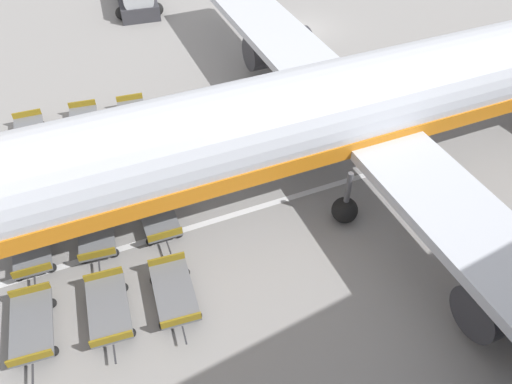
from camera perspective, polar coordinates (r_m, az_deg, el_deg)
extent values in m
plane|color=gray|center=(36.88, 5.47, 18.05)|extent=(500.00, 500.00, 0.00)
cylinder|color=silver|center=(23.27, 15.39, 10.75)|extent=(8.40, 37.72, 4.07)
cube|color=silver|center=(22.97, 11.90, 8.19)|extent=(35.88, 7.62, 0.44)
cylinder|color=#333338|center=(30.80, 2.56, 16.09)|extent=(2.44, 4.07, 2.01)
cube|color=orange|center=(23.65, 15.07, 9.30)|extent=(8.05, 34.01, 0.73)
cylinder|color=#56565B|center=(20.77, 10.44, -0.04)|extent=(0.24, 0.24, 2.08)
sphere|color=black|center=(21.48, 10.10, -2.05)|extent=(1.13, 1.13, 1.13)
cylinder|color=#56565B|center=(24.68, 3.45, 8.60)|extent=(0.24, 0.24, 2.08)
sphere|color=black|center=(25.28, 3.35, 6.67)|extent=(1.13, 1.13, 1.13)
cube|color=#333338|center=(40.70, -13.47, 20.42)|extent=(5.97, 3.86, 1.04)
sphere|color=black|center=(39.32, -11.22, 19.83)|extent=(0.90, 0.90, 0.90)
sphere|color=black|center=(39.18, -15.10, 19.12)|extent=(0.90, 0.90, 0.90)
cube|color=slate|center=(27.86, -24.52, 6.25)|extent=(3.07, 1.86, 0.10)
cube|color=olive|center=(26.59, -24.55, 4.94)|extent=(0.31, 1.41, 0.32)
cube|color=olive|center=(28.92, -24.74, 8.12)|extent=(0.31, 1.41, 0.32)
cube|color=#333338|center=(26.46, -24.31, 3.90)|extent=(0.70, 0.17, 0.06)
sphere|color=black|center=(27.32, -25.44, 4.14)|extent=(0.36, 0.36, 0.36)
sphere|color=black|center=(27.16, -23.01, 4.78)|extent=(0.36, 0.36, 0.36)
sphere|color=black|center=(28.98, -25.53, 6.47)|extent=(0.36, 0.36, 0.36)
sphere|color=black|center=(28.83, -23.23, 7.08)|extent=(0.36, 0.36, 0.36)
cube|color=slate|center=(24.75, -24.21, 1.30)|extent=(3.14, 2.10, 0.10)
cube|color=olive|center=(23.57, -24.53, -0.52)|extent=(0.44, 1.39, 0.32)
cube|color=olive|center=(25.71, -24.17, 3.66)|extent=(0.44, 1.39, 0.32)
cube|color=#333338|center=(23.49, -24.35, -1.74)|extent=(0.69, 0.24, 0.06)
sphere|color=black|center=(24.37, -25.44, -1.13)|extent=(0.36, 0.36, 0.36)
sphere|color=black|center=(24.10, -22.72, -0.64)|extent=(0.36, 0.36, 0.36)
sphere|color=black|center=(25.88, -25.13, 1.89)|extent=(0.36, 0.36, 0.36)
sphere|color=black|center=(25.62, -22.57, 2.38)|extent=(0.36, 0.36, 0.36)
cube|color=slate|center=(21.67, -24.29, -5.79)|extent=(3.06, 1.83, 0.10)
cube|color=olive|center=(20.57, -24.26, -8.18)|extent=(0.29, 1.41, 0.32)
cube|color=olive|center=(22.53, -24.61, -2.89)|extent=(0.29, 1.41, 0.32)
cube|color=#333338|center=(20.55, -23.95, -9.57)|extent=(0.70, 0.16, 0.06)
sphere|color=black|center=(21.36, -25.43, -8.74)|extent=(0.36, 0.36, 0.36)
sphere|color=black|center=(21.15, -22.29, -8.02)|extent=(0.36, 0.36, 0.36)
sphere|color=black|center=(22.74, -25.60, -4.94)|extent=(0.36, 0.36, 0.36)
sphere|color=black|center=(22.55, -22.68, -4.23)|extent=(0.36, 0.36, 0.36)
cube|color=slate|center=(19.32, -24.29, -13.72)|extent=(3.10, 1.95, 0.10)
cube|color=olive|center=(18.37, -24.47, -16.90)|extent=(0.36, 1.40, 0.32)
cube|color=olive|center=(20.01, -24.47, -10.13)|extent=(0.36, 1.40, 0.32)
cube|color=#333338|center=(18.43, -24.16, -18.45)|extent=(0.70, 0.20, 0.06)
sphere|color=black|center=(19.20, -25.75, -17.07)|extent=(0.36, 0.36, 0.36)
sphere|color=black|center=(18.92, -22.13, -16.51)|extent=(0.36, 0.36, 0.36)
sphere|color=black|center=(20.34, -25.65, -12.28)|extent=(0.36, 0.36, 0.36)
sphere|color=black|center=(20.08, -22.31, -11.68)|extent=(0.36, 0.36, 0.36)
cube|color=slate|center=(27.61, -19.11, 7.61)|extent=(3.13, 2.07, 0.10)
cube|color=olive|center=(26.34, -19.14, 6.29)|extent=(0.42, 1.39, 0.32)
cube|color=olive|center=(28.67, -19.28, 9.50)|extent=(0.42, 1.39, 0.32)
cube|color=#333338|center=(26.21, -18.95, 5.23)|extent=(0.69, 0.23, 0.06)
sphere|color=black|center=(27.06, -20.13, 5.54)|extent=(0.36, 0.36, 0.36)
sphere|color=black|center=(26.93, -17.63, 6.04)|extent=(0.36, 0.36, 0.36)
sphere|color=black|center=(28.71, -20.18, 7.89)|extent=(0.36, 0.36, 0.36)
sphere|color=black|center=(28.60, -17.82, 8.37)|extent=(0.36, 0.36, 0.36)
cube|color=slate|center=(24.40, -18.78, 2.46)|extent=(3.12, 2.00, 0.10)
cube|color=olive|center=(23.19, -18.71, 0.70)|extent=(0.39, 1.40, 0.32)
cube|color=olive|center=(25.39, -19.06, 4.78)|extent=(0.39, 1.40, 0.32)
cube|color=#333338|center=(23.11, -18.47, -0.53)|extent=(0.70, 0.21, 0.06)
sphere|color=black|center=(23.93, -19.85, -0.01)|extent=(0.36, 0.36, 0.36)
sphere|color=black|center=(23.81, -17.05, 0.57)|extent=(0.36, 0.36, 0.36)
sphere|color=black|center=(25.48, -20.04, 2.96)|extent=(0.36, 0.36, 0.36)
sphere|color=black|center=(25.37, -17.40, 3.52)|extent=(0.36, 0.36, 0.36)
cube|color=slate|center=(21.34, -17.85, -4.36)|extent=(3.12, 2.02, 0.10)
cube|color=olive|center=(20.23, -17.74, -6.78)|extent=(0.39, 1.39, 0.32)
cube|color=olive|center=(22.20, -18.18, -1.43)|extent=(0.39, 1.39, 0.32)
cube|color=#333338|center=(20.21, -17.47, -8.20)|extent=(0.70, 0.22, 0.06)
sphere|color=black|center=(20.99, -19.08, -7.31)|extent=(0.36, 0.36, 0.36)
sphere|color=black|center=(20.86, -15.85, -6.70)|extent=(0.36, 0.36, 0.36)
sphere|color=black|center=(22.38, -19.31, -3.46)|extent=(0.36, 0.36, 0.36)
sphere|color=black|center=(22.25, -16.30, -2.87)|extent=(0.36, 0.36, 0.36)
cube|color=slate|center=(18.82, -16.54, -12.61)|extent=(3.10, 1.96, 0.10)
cube|color=olive|center=(17.86, -16.21, -15.82)|extent=(0.36, 1.40, 0.32)
cube|color=olive|center=(19.52, -17.08, -8.97)|extent=(0.36, 1.40, 0.32)
cube|color=#333338|center=(17.93, -15.86, -17.40)|extent=(0.70, 0.20, 0.06)
sphere|color=black|center=(18.62, -17.86, -16.09)|extent=(0.36, 0.36, 0.36)
sphere|color=black|center=(18.50, -14.10, -15.38)|extent=(0.36, 0.36, 0.36)
sphere|color=black|center=(19.79, -18.35, -11.21)|extent=(0.36, 0.36, 0.36)
sphere|color=black|center=(19.68, -14.89, -10.52)|extent=(0.36, 0.36, 0.36)
cube|color=slate|center=(27.41, -13.87, 8.58)|extent=(3.12, 2.00, 0.10)
cube|color=olive|center=(26.13, -13.58, 7.31)|extent=(0.39, 1.40, 0.32)
cube|color=olive|center=(28.48, -14.28, 10.43)|extent=(0.39, 1.40, 0.32)
cube|color=#333338|center=(26.00, -13.35, 6.24)|extent=(0.70, 0.21, 0.06)
sphere|color=black|center=(26.79, -14.74, 6.51)|extent=(0.36, 0.36, 0.36)
sphere|color=black|center=(26.80, -12.21, 7.03)|extent=(0.36, 0.36, 0.36)
sphere|color=black|center=(28.45, -15.19, 8.81)|extent=(0.36, 0.36, 0.36)
sphere|color=black|center=(28.47, -12.79, 9.30)|extent=(0.36, 0.36, 0.36)
cube|color=slate|center=(24.38, -12.89, 3.85)|extent=(3.05, 1.80, 0.10)
cube|color=olive|center=(23.17, -12.25, 2.23)|extent=(0.28, 1.41, 0.32)
cube|color=olive|center=(25.37, -13.63, 6.07)|extent=(0.28, 1.41, 0.32)
cube|color=#333338|center=(23.09, -11.92, 1.02)|extent=(0.70, 0.16, 0.06)
sphere|color=black|center=(23.80, -13.65, 1.39)|extent=(0.36, 0.36, 0.36)
sphere|color=black|center=(23.89, -10.86, 2.11)|extent=(0.36, 0.36, 0.36)
sphere|color=black|center=(25.37, -14.55, 4.20)|extent=(0.36, 0.36, 0.36)
sphere|color=black|center=(25.45, -11.93, 4.88)|extent=(0.36, 0.36, 0.36)
cube|color=slate|center=(21.38, -11.16, -2.58)|extent=(3.05, 1.81, 0.10)
cube|color=olive|center=(20.26, -10.34, -4.82)|extent=(0.28, 1.41, 0.32)
cube|color=olive|center=(22.25, -12.05, 0.22)|extent=(0.28, 1.41, 0.32)
cube|color=#333338|center=(20.24, -9.96, -6.21)|extent=(0.70, 0.16, 0.06)
sphere|color=black|center=(20.92, -11.99, -5.55)|extent=(0.36, 0.36, 0.36)
sphere|color=black|center=(21.00, -8.82, -4.71)|extent=(0.36, 0.36, 0.36)
sphere|color=black|center=(22.32, -13.11, -1.90)|extent=(0.36, 0.36, 0.36)
sphere|color=black|center=(22.40, -10.14, -1.12)|extent=(0.36, 0.36, 0.36)
cube|color=slate|center=(18.72, -9.36, -11.16)|extent=(3.11, 1.98, 0.10)
cube|color=olive|center=(17.75, -8.55, -14.30)|extent=(0.37, 1.40, 0.32)
cube|color=olive|center=(19.42, -10.21, -7.57)|extent=(0.37, 1.40, 0.32)
cube|color=#333338|center=(17.82, -8.18, -15.89)|extent=(0.70, 0.20, 0.06)
sphere|color=black|center=(18.45, -10.49, -14.69)|extent=(0.36, 0.36, 0.36)
sphere|color=black|center=(18.48, -6.75, -13.86)|extent=(0.36, 0.36, 0.36)
sphere|color=black|center=(19.62, -11.53, -9.86)|extent=(0.36, 0.36, 0.36)
sphere|color=black|center=(19.65, -8.07, -9.11)|extent=(0.36, 0.36, 0.36)
cube|color=white|center=(21.49, -5.90, -3.60)|extent=(3.17, 24.56, 0.01)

